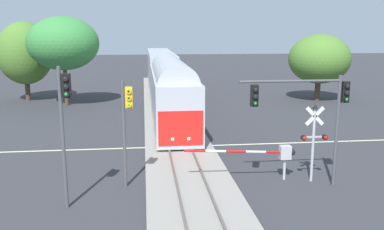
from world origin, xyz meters
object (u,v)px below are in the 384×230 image
object	(u,v)px
crossing_signal_mast	(314,135)
traffic_signal_near_right	(310,104)
crossing_gate_near	(273,153)
traffic_signal_near_left	(64,115)
traffic_signal_median	(126,117)
oak_behind_train	(63,43)
commuter_train	(165,77)
maple_right_background	(319,59)
pine_left_background	(25,53)

from	to	relation	value
crossing_signal_mast	traffic_signal_near_right	bearing A→B (deg)	-128.94
crossing_gate_near	traffic_signal_near_left	xyz separation A→B (m)	(-9.77, -2.29, 2.67)
crossing_signal_mast	traffic_signal_median	bearing A→B (deg)	177.88
crossing_signal_mast	oak_behind_train	xyz separation A→B (m)	(-16.30, 23.98, 3.87)
oak_behind_train	commuter_train	bearing A→B (deg)	0.36
crossing_gate_near	oak_behind_train	world-z (taller)	oak_behind_train
traffic_signal_near_right	oak_behind_train	world-z (taller)	oak_behind_train
commuter_train	crossing_gate_near	size ratio (longest dim) A/B	7.03
commuter_train	oak_behind_train	bearing A→B (deg)	-179.64
commuter_train	traffic_signal_median	xyz separation A→B (m)	(-3.04, -23.70, 0.73)
crossing_signal_mast	traffic_signal_median	size ratio (longest dim) A/B	0.76
crossing_gate_near	traffic_signal_median	bearing A→B (deg)	-179.34
crossing_signal_mast	oak_behind_train	distance (m)	29.26
crossing_gate_near	traffic_signal_near_right	size ratio (longest dim) A/B	1.05
commuter_train	traffic_signal_median	distance (m)	23.91
traffic_signal_near_right	maple_right_background	bearing A→B (deg)	65.67
traffic_signal_median	traffic_signal_near_left	size ratio (longest dim) A/B	0.86
crossing_gate_near	pine_left_background	bearing A→B (deg)	125.09
crossing_gate_near	traffic_signal_near_left	size ratio (longest dim) A/B	0.94
pine_left_background	traffic_signal_median	bearing A→B (deg)	-66.58
commuter_train	traffic_signal_near_right	xyz separation A→B (m)	(5.60, -24.78, 1.38)
pine_left_background	oak_behind_train	bearing A→B (deg)	-37.99
traffic_signal_median	pine_left_background	bearing A→B (deg)	113.42
traffic_signal_median	maple_right_background	world-z (taller)	maple_right_background
traffic_signal_near_left	maple_right_background	distance (m)	34.25
commuter_train	traffic_signal_near_left	distance (m)	26.52
maple_right_background	oak_behind_train	distance (m)	27.00
commuter_train	maple_right_background	size ratio (longest dim) A/B	5.60
traffic_signal_near_right	traffic_signal_near_left	size ratio (longest dim) A/B	0.90
traffic_signal_near_right	traffic_signal_near_left	xyz separation A→B (m)	(-11.09, -1.13, -0.07)
traffic_signal_near_left	traffic_signal_near_right	bearing A→B (deg)	5.82
crossing_signal_mast	maple_right_background	bearing A→B (deg)	66.19
crossing_gate_near	crossing_signal_mast	bearing A→B (deg)	-12.52
crossing_gate_near	pine_left_background	world-z (taller)	pine_left_background
crossing_signal_mast	maple_right_background	distance (m)	26.43
commuter_train	crossing_gate_near	bearing A→B (deg)	-79.73
crossing_gate_near	pine_left_background	distance (m)	33.58
crossing_signal_mast	pine_left_background	size ratio (longest dim) A/B	0.47
crossing_signal_mast	traffic_signal_near_right	distance (m)	1.98
commuter_train	oak_behind_train	xyz separation A→B (m)	(-10.11, -0.06, 3.52)
crossing_gate_near	maple_right_background	world-z (taller)	maple_right_background
traffic_signal_near_right	oak_behind_train	size ratio (longest dim) A/B	0.61
traffic_signal_near_left	maple_right_background	xyz separation A→B (m)	(22.32, 25.98, 0.44)
traffic_signal_near_left	oak_behind_train	size ratio (longest dim) A/B	0.68
traffic_signal_near_right	maple_right_background	xyz separation A→B (m)	(11.23, 24.85, 0.37)
crossing_gate_near	maple_right_background	bearing A→B (deg)	62.08
commuter_train	crossing_signal_mast	bearing A→B (deg)	-75.55
crossing_gate_near	traffic_signal_median	distance (m)	7.62
oak_behind_train	maple_right_background	bearing A→B (deg)	0.26
maple_right_background	traffic_signal_near_right	bearing A→B (deg)	-114.33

